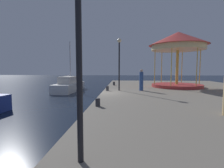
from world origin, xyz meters
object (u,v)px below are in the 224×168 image
at_px(lamp_post_mid_promenade, 119,55).
at_px(carousel, 178,46).
at_px(bollard_north, 107,88).
at_px(sailboat_white, 69,86).
at_px(lamp_post_near_edge, 78,15).
at_px(person_mid_promenade, 141,81).
at_px(bollard_south, 114,84).
at_px(bollard_center, 98,102).

bearing_deg(lamp_post_mid_promenade, carousel, 28.75).
bearing_deg(bollard_north, lamp_post_mid_promenade, 14.31).
height_order(sailboat_white, bollard_north, sailboat_white).
bearing_deg(lamp_post_mid_promenade, sailboat_white, 139.61).
bearing_deg(lamp_post_near_edge, bollard_north, 92.38).
bearing_deg(carousel, person_mid_promenade, -141.47).
bearing_deg(carousel, lamp_post_mid_promenade, -151.25).
distance_m(sailboat_white, bollard_north, 7.52).
relative_size(bollard_south, person_mid_promenade, 0.22).
relative_size(sailboat_white, lamp_post_near_edge, 1.54).
bearing_deg(bollard_center, carousel, 54.55).
bearing_deg(person_mid_promenade, bollard_north, -173.76).
xyz_separation_m(sailboat_white, bollard_north, (5.14, -5.48, 0.31)).
xyz_separation_m(bollard_center, bollard_north, (-0.06, 6.15, 0.00)).
bearing_deg(sailboat_white, lamp_post_mid_promenade, -40.39).
relative_size(lamp_post_near_edge, bollard_south, 10.53).
xyz_separation_m(carousel, bollard_north, (-6.95, -3.52, -4.03)).
xyz_separation_m(lamp_post_mid_promenade, bollard_center, (-0.94, -6.41, -2.85)).
xyz_separation_m(sailboat_white, lamp_post_mid_promenade, (6.14, -5.23, 3.16)).
bearing_deg(lamp_post_near_edge, person_mid_promenade, 78.00).
relative_size(carousel, bollard_center, 14.72).
relative_size(sailboat_white, bollard_south, 16.23).
distance_m(bollard_center, person_mid_promenade, 7.11).
height_order(lamp_post_near_edge, lamp_post_mid_promenade, lamp_post_mid_promenade).
xyz_separation_m(lamp_post_mid_promenade, bollard_south, (-0.69, 4.76, -2.85)).
xyz_separation_m(carousel, lamp_post_near_edge, (-6.48, -14.79, -1.34)).
xyz_separation_m(carousel, lamp_post_mid_promenade, (-5.94, -3.26, -1.18)).
xyz_separation_m(bollard_center, person_mid_promenade, (2.87, 6.47, 0.67)).
height_order(carousel, lamp_post_mid_promenade, carousel).
height_order(carousel, bollard_south, carousel).
bearing_deg(sailboat_white, lamp_post_near_edge, -71.50).
relative_size(lamp_post_mid_promenade, bollard_center, 11.21).
distance_m(bollard_north, person_mid_promenade, 3.03).
distance_m(lamp_post_mid_promenade, person_mid_promenade, 2.91).
bearing_deg(bollard_north, carousel, 26.84).
bearing_deg(carousel, sailboat_white, 170.75).
distance_m(carousel, person_mid_promenade, 6.13).
height_order(sailboat_white, lamp_post_mid_promenade, sailboat_white).
distance_m(sailboat_white, person_mid_promenade, 9.63).
xyz_separation_m(lamp_post_near_edge, lamp_post_mid_promenade, (0.54, 11.53, 0.16)).
height_order(carousel, bollard_north, carousel).
bearing_deg(bollard_south, carousel, -12.75).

